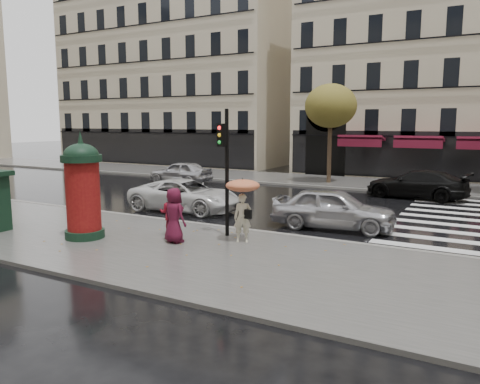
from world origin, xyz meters
The scene contains 17 objects.
ground centered at (0.00, 0.00, 0.00)m, with size 160.00×160.00×0.00m, color black.
near_sidewalk centered at (0.00, -0.50, 0.06)m, with size 90.00×7.00×0.12m, color #474744.
far_sidewalk centered at (0.00, 19.00, 0.06)m, with size 90.00×6.00×0.12m, color #474744.
near_kerb centered at (0.00, 3.00, 0.07)m, with size 90.00×0.25×0.14m, color slate.
far_kerb centered at (0.00, 16.00, 0.07)m, with size 90.00×0.25×0.14m, color slate.
zebra_crossing centered at (6.00, 9.60, 0.01)m, with size 3.60×11.75×0.01m, color silver.
bldg_far_left centered at (-22.00, 30.00, 11.31)m, with size 24.00×14.00×22.90m.
tree_far_left centered at (-2.00, 18.00, 5.17)m, with size 3.40×3.40×6.64m.
woman_umbrella centered at (0.58, 1.28, 1.56)m, with size 1.14×1.14×2.19m.
woman_red centered at (-2.08, 0.81, 0.94)m, with size 0.80×0.62×1.64m, color maroon.
man_burgundy centered at (-1.39, 0.11, 1.04)m, with size 0.90×0.59×1.85m, color #4F0F25.
morris_column centered at (-4.53, -0.89, 1.90)m, with size 1.38×1.38×3.71m.
traffic_light centered at (-0.36, 1.72, 2.82)m, with size 0.32×0.44×4.46m.
car_silver centered at (2.45, 5.19, 0.81)m, with size 1.91×4.74×1.61m, color #B5B5BA.
car_white centered at (-4.75, 5.40, 0.74)m, with size 2.46×5.33×1.48m, color silver.
car_black centered at (4.11, 14.58, 0.78)m, with size 2.18×5.35×1.55m, color black.
car_far_silver centered at (-11.04, 13.60, 0.76)m, with size 1.79×4.44×1.51m, color #B9B9BE.
Camera 1 is at (7.97, -12.19, 4.11)m, focal length 35.00 mm.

